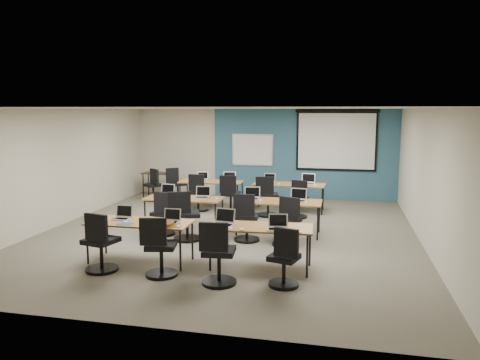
% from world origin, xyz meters
% --- Properties ---
extents(floor, '(8.00, 9.00, 0.02)m').
position_xyz_m(floor, '(0.00, 0.00, 0.00)').
color(floor, '#6B6354').
rests_on(floor, ground).
extents(ceiling, '(8.00, 9.00, 0.02)m').
position_xyz_m(ceiling, '(0.00, 0.00, 2.70)').
color(ceiling, white).
rests_on(ceiling, ground).
extents(wall_back, '(8.00, 0.04, 2.70)m').
position_xyz_m(wall_back, '(0.00, 4.50, 1.35)').
color(wall_back, beige).
rests_on(wall_back, ground).
extents(wall_front, '(8.00, 0.04, 2.70)m').
position_xyz_m(wall_front, '(0.00, -4.50, 1.35)').
color(wall_front, beige).
rests_on(wall_front, ground).
extents(wall_left, '(0.04, 9.00, 2.70)m').
position_xyz_m(wall_left, '(-4.00, 0.00, 1.35)').
color(wall_left, beige).
rests_on(wall_left, ground).
extents(wall_right, '(0.04, 9.00, 2.70)m').
position_xyz_m(wall_right, '(4.00, 0.00, 1.35)').
color(wall_right, beige).
rests_on(wall_right, ground).
extents(blue_accent_panel, '(5.50, 0.04, 2.70)m').
position_xyz_m(blue_accent_panel, '(1.25, 4.47, 1.35)').
color(blue_accent_panel, '#3D5977').
rests_on(blue_accent_panel, wall_back).
extents(whiteboard, '(1.28, 0.03, 0.98)m').
position_xyz_m(whiteboard, '(-0.30, 4.43, 1.45)').
color(whiteboard, '#BBBCBE').
rests_on(whiteboard, wall_back).
extents(projector_screen, '(2.40, 0.10, 1.82)m').
position_xyz_m(projector_screen, '(2.20, 4.41, 1.89)').
color(projector_screen, black).
rests_on(projector_screen, wall_back).
extents(training_table_front_left, '(1.82, 0.76, 0.73)m').
position_xyz_m(training_table_front_left, '(-1.04, -2.16, 0.69)').
color(training_table_front_left, brown).
rests_on(training_table_front_left, floor).
extents(training_table_front_right, '(1.73, 0.72, 0.73)m').
position_xyz_m(training_table_front_right, '(1.09, -2.04, 0.68)').
color(training_table_front_right, brown).
rests_on(training_table_front_right, floor).
extents(training_table_mid_left, '(1.73, 0.72, 0.73)m').
position_xyz_m(training_table_mid_left, '(-1.03, 0.12, 0.68)').
color(training_table_mid_left, '#A2632B').
rests_on(training_table_mid_left, floor).
extents(training_table_mid_right, '(1.84, 0.77, 0.73)m').
position_xyz_m(training_table_mid_right, '(1.08, 0.24, 0.69)').
color(training_table_mid_right, brown).
rests_on(training_table_mid_right, floor).
extents(training_table_back_left, '(1.73, 0.72, 0.73)m').
position_xyz_m(training_table_back_left, '(-1.10, 2.62, 0.68)').
color(training_table_back_left, '#A87047').
rests_on(training_table_back_left, floor).
extents(training_table_back_right, '(1.88, 0.78, 0.73)m').
position_xyz_m(training_table_back_right, '(1.04, 2.63, 0.69)').
color(training_table_back_right, '#986D41').
rests_on(training_table_back_right, floor).
extents(laptop_0, '(0.31, 0.26, 0.24)m').
position_xyz_m(laptop_0, '(-1.43, -2.04, 0.79)').
color(laptop_0, '#B8B8BA').
rests_on(laptop_0, training_table_front_left).
extents(mouse_0, '(0.08, 0.10, 0.03)m').
position_xyz_m(mouse_0, '(-1.26, -2.28, 0.74)').
color(mouse_0, white).
rests_on(mouse_0, training_table_front_left).
extents(task_chair_0, '(0.54, 0.54, 1.02)m').
position_xyz_m(task_chair_0, '(-1.47, -2.79, 0.42)').
color(task_chair_0, black).
rests_on(task_chair_0, floor).
extents(laptop_1, '(0.30, 0.26, 0.23)m').
position_xyz_m(laptop_1, '(-0.49, -2.09, 0.79)').
color(laptop_1, silver).
rests_on(laptop_1, training_table_front_left).
extents(mouse_1, '(0.07, 0.10, 0.03)m').
position_xyz_m(mouse_1, '(-0.25, -2.38, 0.74)').
color(mouse_1, white).
rests_on(mouse_1, training_table_front_left).
extents(task_chair_1, '(0.52, 0.52, 1.00)m').
position_xyz_m(task_chair_1, '(-0.43, -2.79, 0.41)').
color(task_chair_1, black).
rests_on(task_chair_1, floor).
extents(laptop_2, '(0.35, 0.30, 0.27)m').
position_xyz_m(laptop_2, '(0.45, -2.06, 0.80)').
color(laptop_2, '#B9B9B9').
rests_on(laptop_2, training_table_front_right).
extents(mouse_2, '(0.08, 0.11, 0.04)m').
position_xyz_m(mouse_2, '(0.82, -2.35, 0.74)').
color(mouse_2, white).
rests_on(mouse_2, training_table_front_right).
extents(task_chair_2, '(0.54, 0.54, 1.02)m').
position_xyz_m(task_chair_2, '(0.58, -2.94, 0.42)').
color(task_chair_2, black).
rests_on(task_chair_2, floor).
extents(laptop_3, '(0.32, 0.27, 0.24)m').
position_xyz_m(laptop_3, '(1.38, -2.17, 0.79)').
color(laptop_3, '#B7B7B7').
rests_on(laptop_3, training_table_front_right).
extents(mouse_3, '(0.06, 0.10, 0.03)m').
position_xyz_m(mouse_3, '(1.77, -2.31, 0.74)').
color(mouse_3, white).
rests_on(mouse_3, training_table_front_right).
extents(task_chair_3, '(0.47, 0.47, 0.95)m').
position_xyz_m(task_chair_3, '(1.58, -2.81, 0.39)').
color(task_chair_3, black).
rests_on(task_chair_3, floor).
extents(laptop_4, '(0.32, 0.28, 0.25)m').
position_xyz_m(laptop_4, '(-1.52, 0.37, 0.79)').
color(laptop_4, silver).
rests_on(laptop_4, training_table_mid_left).
extents(mouse_4, '(0.08, 0.11, 0.04)m').
position_xyz_m(mouse_4, '(-1.18, 0.13, 0.74)').
color(mouse_4, white).
rests_on(mouse_4, training_table_mid_left).
extents(task_chair_4, '(0.48, 0.48, 0.97)m').
position_xyz_m(task_chair_4, '(-1.31, -0.40, 0.40)').
color(task_chair_4, black).
rests_on(task_chair_4, floor).
extents(laptop_5, '(0.33, 0.28, 0.25)m').
position_xyz_m(laptop_5, '(-0.64, 0.24, 0.79)').
color(laptop_5, silver).
rests_on(laptop_5, training_table_mid_left).
extents(mouse_5, '(0.07, 0.10, 0.03)m').
position_xyz_m(mouse_5, '(-0.27, 0.13, 0.74)').
color(mouse_5, white).
rests_on(mouse_5, training_table_mid_left).
extents(task_chair_5, '(0.60, 0.57, 1.05)m').
position_xyz_m(task_chair_5, '(-0.72, -0.69, 0.43)').
color(task_chair_5, black).
rests_on(task_chair_5, floor).
extents(laptop_6, '(0.34, 0.29, 0.26)m').
position_xyz_m(laptop_6, '(0.47, 0.33, 0.79)').
color(laptop_6, silver).
rests_on(laptop_6, training_table_mid_right).
extents(mouse_6, '(0.08, 0.11, 0.03)m').
position_xyz_m(mouse_6, '(0.71, 0.16, 0.74)').
color(mouse_6, white).
rests_on(mouse_6, training_table_mid_right).
extents(task_chair_6, '(0.53, 0.53, 1.01)m').
position_xyz_m(task_chair_6, '(0.51, -0.49, 0.42)').
color(task_chair_6, black).
rests_on(task_chair_6, floor).
extents(laptop_7, '(0.35, 0.30, 0.27)m').
position_xyz_m(laptop_7, '(1.49, 0.32, 0.80)').
color(laptop_7, '#B2B1B9').
rests_on(laptop_7, training_table_mid_right).
extents(mouse_7, '(0.08, 0.11, 0.04)m').
position_xyz_m(mouse_7, '(1.67, 0.11, 0.74)').
color(mouse_7, white).
rests_on(mouse_7, training_table_mid_right).
extents(task_chair_7, '(0.57, 0.54, 1.01)m').
position_xyz_m(task_chair_7, '(1.36, -0.65, 0.42)').
color(task_chair_7, black).
rests_on(task_chair_7, floor).
extents(laptop_8, '(0.30, 0.25, 0.23)m').
position_xyz_m(laptop_8, '(-1.41, 2.75, 0.79)').
color(laptop_8, '#B1B1B2').
rests_on(laptop_8, training_table_back_left).
extents(mouse_8, '(0.08, 0.10, 0.03)m').
position_xyz_m(mouse_8, '(-1.27, 2.50, 0.74)').
color(mouse_8, white).
rests_on(mouse_8, training_table_back_left).
extents(task_chair_8, '(0.52, 0.52, 1.00)m').
position_xyz_m(task_chair_8, '(-1.33, 2.10, 0.41)').
color(task_chair_8, black).
rests_on(task_chair_8, floor).
extents(laptop_9, '(0.35, 0.29, 0.26)m').
position_xyz_m(laptop_9, '(-0.62, 2.69, 0.79)').
color(laptop_9, '#A4A4AC').
rests_on(laptop_9, training_table_back_left).
extents(mouse_9, '(0.06, 0.10, 0.03)m').
position_xyz_m(mouse_9, '(-0.38, 2.55, 0.74)').
color(mouse_9, white).
rests_on(mouse_9, training_table_back_left).
extents(task_chair_9, '(0.53, 0.53, 1.01)m').
position_xyz_m(task_chair_9, '(-0.43, 2.01, 0.42)').
color(task_chair_9, black).
rests_on(task_chair_9, floor).
extents(laptop_10, '(0.31, 0.26, 0.23)m').
position_xyz_m(laptop_10, '(0.48, 2.77, 0.79)').
color(laptop_10, silver).
rests_on(laptop_10, training_table_back_right).
extents(mouse_10, '(0.07, 0.10, 0.03)m').
position_xyz_m(mouse_10, '(0.78, 2.51, 0.74)').
color(mouse_10, white).
rests_on(mouse_10, training_table_back_right).
extents(task_chair_10, '(0.56, 0.56, 1.03)m').
position_xyz_m(task_chair_10, '(0.58, 1.85, 0.43)').
color(task_chair_10, black).
rests_on(task_chair_10, floor).
extents(laptop_11, '(0.35, 0.30, 0.27)m').
position_xyz_m(laptop_11, '(1.52, 2.76, 0.80)').
color(laptop_11, silver).
rests_on(laptop_11, training_table_back_right).
extents(mouse_11, '(0.07, 0.10, 0.04)m').
position_xyz_m(mouse_11, '(1.74, 2.44, 0.74)').
color(mouse_11, white).
rests_on(mouse_11, training_table_back_right).
extents(task_chair_11, '(0.49, 0.49, 0.97)m').
position_xyz_m(task_chair_11, '(1.35, 1.84, 0.40)').
color(task_chair_11, black).
rests_on(task_chair_11, floor).
extents(blue_mousepad, '(0.24, 0.20, 0.01)m').
position_xyz_m(blue_mousepad, '(-1.22, -2.38, 0.73)').
color(blue_mousepad, '#22409B').
rests_on(blue_mousepad, training_table_front_left).
extents(snack_bowl, '(0.34, 0.34, 0.08)m').
position_xyz_m(snack_bowl, '(-0.49, -2.37, 0.77)').
color(snack_bowl, '#9A5831').
rests_on(snack_bowl, training_table_front_left).
extents(snack_plate, '(0.19, 0.19, 0.01)m').
position_xyz_m(snack_plate, '(0.57, -2.29, 0.74)').
color(snack_plate, white).
rests_on(snack_plate, training_table_front_right).
extents(coffee_cup, '(0.08, 0.08, 0.06)m').
position_xyz_m(coffee_cup, '(0.52, -2.28, 0.77)').
color(coffee_cup, white).
rests_on(coffee_cup, snack_plate).
extents(utility_table, '(0.93, 0.52, 0.75)m').
position_xyz_m(utility_table, '(-3.15, 3.81, 0.66)').
color(utility_table, black).
rests_on(utility_table, floor).
extents(spare_chair_a, '(0.54, 0.47, 0.96)m').
position_xyz_m(spare_chair_a, '(-2.46, 3.55, 0.39)').
color(spare_chair_a, black).
rests_on(spare_chair_a, floor).
extents(spare_chair_b, '(0.56, 0.49, 0.97)m').
position_xyz_m(spare_chair_b, '(-3.02, 3.12, 0.40)').
color(spare_chair_b, black).
rests_on(spare_chair_b, floor).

